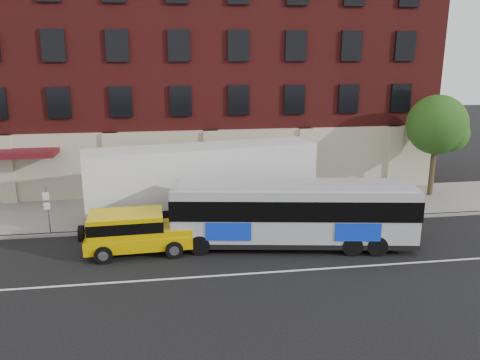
{
  "coord_description": "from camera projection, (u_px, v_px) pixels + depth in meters",
  "views": [
    {
      "loc": [
        -2.44,
        -17.07,
        8.71
      ],
      "look_at": [
        0.9,
        5.5,
        2.64
      ],
      "focal_mm": 35.68,
      "sensor_mm": 36.0,
      "label": 1
    }
  ],
  "objects": [
    {
      "name": "shipping_container",
      "position": [
        203.0,
        184.0,
        25.35
      ],
      "size": [
        12.35,
        4.53,
        4.04
      ],
      "color": "black",
      "rests_on": "ground"
    },
    {
      "name": "kerb",
      "position": [
        221.0,
        226.0,
        24.62
      ],
      "size": [
        60.0,
        0.25,
        0.15
      ],
      "primitive_type": "cube",
      "color": "gray",
      "rests_on": "ground"
    },
    {
      "name": "ground",
      "position": [
        238.0,
        280.0,
        18.91
      ],
      "size": [
        120.0,
        120.0,
        0.0
      ],
      "primitive_type": "plane",
      "color": "black",
      "rests_on": "ground"
    },
    {
      "name": "sidewalk",
      "position": [
        216.0,
        208.0,
        27.49
      ],
      "size": [
        60.0,
        6.0,
        0.15
      ],
      "primitive_type": "cube",
      "color": "gray",
      "rests_on": "ground"
    },
    {
      "name": "yellow_suv",
      "position": [
        133.0,
        230.0,
        21.28
      ],
      "size": [
        4.99,
        2.33,
        1.89
      ],
      "color": "#D2A900",
      "rests_on": "ground"
    },
    {
      "name": "lane_line",
      "position": [
        236.0,
        274.0,
        19.38
      ],
      "size": [
        60.0,
        0.12,
        0.01
      ],
      "primitive_type": "cube",
      "color": "silver",
      "rests_on": "ground"
    },
    {
      "name": "sign_pole",
      "position": [
        47.0,
        207.0,
        23.21
      ],
      "size": [
        0.3,
        0.2,
        2.5
      ],
      "color": "slate",
      "rests_on": "ground"
    },
    {
      "name": "building",
      "position": [
        203.0,
        70.0,
        33.13
      ],
      "size": [
        30.0,
        12.1,
        15.0
      ],
      "color": "#561514",
      "rests_on": "sidewalk"
    },
    {
      "name": "city_bus",
      "position": [
        293.0,
        212.0,
        21.83
      ],
      "size": [
        11.29,
        4.1,
        3.03
      ],
      "color": "#A8ABB1",
      "rests_on": "ground"
    },
    {
      "name": "street_tree",
      "position": [
        437.0,
        127.0,
        28.75
      ],
      "size": [
        3.6,
        3.6,
        6.2
      ],
      "color": "#34271A",
      "rests_on": "sidewalk"
    }
  ]
}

